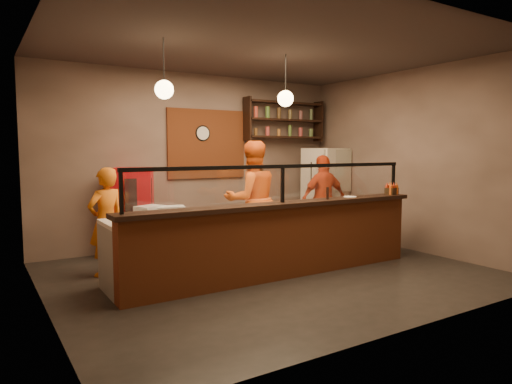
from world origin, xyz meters
TOP-DOWN VIEW (x-y plane):
  - floor at (0.00, 0.00)m, footprint 6.00×6.00m
  - ceiling at (0.00, 0.00)m, footprint 6.00×6.00m
  - wall_back at (0.00, 2.50)m, footprint 6.00×0.00m
  - wall_left at (-3.00, 0.00)m, footprint 0.00×5.00m
  - wall_right at (3.00, 0.00)m, footprint 0.00×5.00m
  - wall_front at (0.00, -2.50)m, footprint 6.00×0.00m
  - brick_patch at (0.20, 2.47)m, footprint 1.60×0.04m
  - service_counter at (0.00, -0.30)m, footprint 4.60×0.25m
  - counter_ledge at (0.00, -0.30)m, footprint 4.70×0.37m
  - worktop_cabinet at (0.00, 0.20)m, footprint 4.60×0.75m
  - worktop at (0.00, 0.20)m, footprint 4.60×0.75m
  - sneeze_guard at (0.00, -0.30)m, footprint 4.50×0.05m
  - wall_shelving at (1.90, 2.32)m, footprint 1.84×0.28m
  - wall_clock at (0.10, 2.46)m, footprint 0.30×0.04m
  - pendant_left at (-1.50, 0.20)m, footprint 0.24×0.24m
  - pendant_right at (0.40, 0.20)m, footprint 0.24×0.24m
  - cook_left at (-2.05, 1.12)m, footprint 0.66×0.54m
  - cook_mid at (0.28, 0.97)m, footprint 1.04×0.87m
  - cook_right at (2.04, 1.22)m, footprint 1.01×0.47m
  - fridge at (2.60, 1.82)m, footprint 0.86×0.82m
  - red_cooler at (-1.34, 2.15)m, footprint 0.82×0.80m
  - pizza_dough at (-0.42, 0.21)m, footprint 0.52×0.52m
  - prep_tub_a at (-1.47, 0.21)m, footprint 0.33×0.29m
  - prep_tub_b at (-1.70, 0.28)m, footprint 0.41×0.37m
  - prep_tub_c at (-1.43, 0.17)m, footprint 0.36×0.32m
  - rolling_pin at (-0.63, 0.19)m, footprint 0.31×0.06m
  - condiment_caddy at (2.20, -0.29)m, footprint 0.22×0.19m
  - pepper_mill at (0.79, -0.33)m, footprint 0.05×0.05m
  - small_plate at (1.29, -0.28)m, footprint 0.22×0.22m

SIDE VIEW (x-z plane):
  - floor at x=0.00m, z-range 0.00..0.00m
  - worktop_cabinet at x=0.00m, z-range 0.00..0.85m
  - service_counter at x=0.00m, z-range 0.00..1.00m
  - red_cooler at x=-1.34m, z-range 0.00..1.49m
  - cook_left at x=-2.05m, z-range 0.00..1.54m
  - cook_right at x=2.04m, z-range 0.00..1.69m
  - worktop at x=0.00m, z-range 0.85..0.90m
  - pizza_dough at x=-0.42m, z-range 0.90..0.91m
  - fridge at x=2.60m, z-range 0.00..1.82m
  - rolling_pin at x=-0.63m, z-range 0.90..0.95m
  - cook_mid at x=0.28m, z-range 0.00..1.93m
  - prep_tub_a at x=-1.47m, z-range 0.90..1.05m
  - prep_tub_c at x=-1.43m, z-range 0.90..1.05m
  - prep_tub_b at x=-1.70m, z-range 0.90..1.06m
  - counter_ledge at x=0.00m, z-range 1.00..1.06m
  - small_plate at x=1.29m, z-range 1.06..1.07m
  - condiment_caddy at x=2.20m, z-range 1.06..1.17m
  - pepper_mill at x=0.79m, z-range 1.06..1.24m
  - sneeze_guard at x=0.00m, z-range 1.11..1.63m
  - wall_back at x=0.00m, z-range -1.40..4.60m
  - wall_left at x=-3.00m, z-range -0.90..4.10m
  - wall_right at x=3.00m, z-range -0.90..4.10m
  - wall_front at x=0.00m, z-range -1.40..4.60m
  - brick_patch at x=0.20m, z-range 1.25..2.55m
  - wall_clock at x=0.10m, z-range 1.95..2.25m
  - wall_shelving at x=1.90m, z-range 1.98..2.83m
  - pendant_left at x=-1.50m, z-range 2.17..2.94m
  - pendant_right at x=0.40m, z-range 2.17..2.94m
  - ceiling at x=0.00m, z-range 3.20..3.20m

